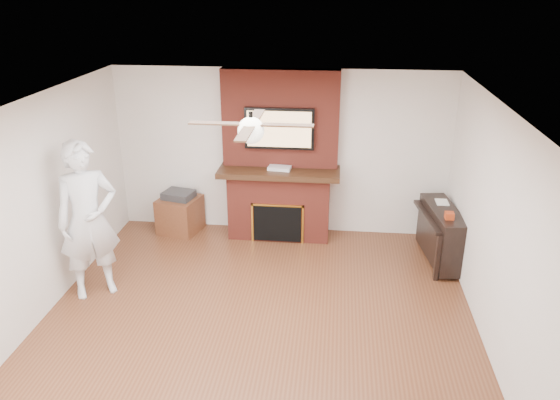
# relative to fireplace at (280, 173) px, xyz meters

# --- Properties ---
(room_shell) EXTENTS (5.36, 5.86, 2.86)m
(room_shell) POSITION_rel_fireplace_xyz_m (0.00, -2.55, 0.25)
(room_shell) COLOR #522B18
(room_shell) RESTS_ON ground
(fireplace) EXTENTS (1.78, 0.64, 2.50)m
(fireplace) POSITION_rel_fireplace_xyz_m (0.00, 0.00, 0.00)
(fireplace) COLOR maroon
(fireplace) RESTS_ON ground
(tv) EXTENTS (1.00, 0.08, 0.60)m
(tv) POSITION_rel_fireplace_xyz_m (0.00, -0.05, 0.68)
(tv) COLOR black
(tv) RESTS_ON fireplace
(ceiling_fan) EXTENTS (1.21, 1.21, 0.31)m
(ceiling_fan) POSITION_rel_fireplace_xyz_m (-0.00, -2.55, 1.34)
(ceiling_fan) COLOR black
(ceiling_fan) RESTS_ON room_shell
(person) EXTENTS (0.87, 0.80, 1.97)m
(person) POSITION_rel_fireplace_xyz_m (-2.10, -1.93, -0.01)
(person) COLOR silver
(person) RESTS_ON ground
(side_table) EXTENTS (0.69, 0.69, 0.66)m
(side_table) POSITION_rel_fireplace_xyz_m (-1.55, -0.07, -0.69)
(side_table) COLOR #592D19
(side_table) RESTS_ON ground
(piano) EXTENTS (0.59, 1.23, 0.87)m
(piano) POSITION_rel_fireplace_xyz_m (2.31, -0.63, -0.58)
(piano) COLOR black
(piano) RESTS_ON ground
(cable_box) EXTENTS (0.34, 0.22, 0.05)m
(cable_box) POSITION_rel_fireplace_xyz_m (0.01, -0.10, 0.11)
(cable_box) COLOR silver
(cable_box) RESTS_ON fireplace
(candle_orange) EXTENTS (0.08, 0.08, 0.11)m
(candle_orange) POSITION_rel_fireplace_xyz_m (-0.16, -0.19, -0.94)
(candle_orange) COLOR #B94515
(candle_orange) RESTS_ON ground
(candle_green) EXTENTS (0.07, 0.07, 0.09)m
(candle_green) POSITION_rel_fireplace_xyz_m (0.05, -0.18, -0.95)
(candle_green) COLOR #588836
(candle_green) RESTS_ON ground
(candle_cream) EXTENTS (0.08, 0.08, 0.10)m
(candle_cream) POSITION_rel_fireplace_xyz_m (0.06, -0.22, -0.94)
(candle_cream) COLOR #FFFACA
(candle_cream) RESTS_ON ground
(candle_blue) EXTENTS (0.06, 0.06, 0.07)m
(candle_blue) POSITION_rel_fireplace_xyz_m (0.14, -0.17, -0.96)
(candle_blue) COLOR #3A60AF
(candle_blue) RESTS_ON ground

